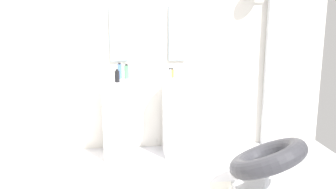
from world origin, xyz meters
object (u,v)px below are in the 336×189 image
at_px(pedestal_sink_right, 179,116).
at_px(shower_column, 269,67).
at_px(towel_rack, 15,138).
at_px(soap_bottle_green, 127,72).
at_px(pedestal_sink_left, 120,117).
at_px(soap_bottle_black, 117,76).
at_px(soap_bottle_amber, 172,73).
at_px(soap_bottle_grey, 170,74).
at_px(lounge_chair, 267,163).
at_px(soap_bottle_blue, 120,71).

bearing_deg(pedestal_sink_right, shower_column, 10.53).
bearing_deg(towel_rack, shower_column, 23.21).
bearing_deg(soap_bottle_green, pedestal_sink_left, -131.33).
relative_size(pedestal_sink_right, soap_bottle_black, 6.98).
bearing_deg(soap_bottle_amber, soap_bottle_grey, -104.71).
relative_size(lounge_chair, soap_bottle_black, 7.06).
bearing_deg(soap_bottle_green, soap_bottle_blue, 173.46).
distance_m(lounge_chair, soap_bottle_grey, 1.60).
bearing_deg(pedestal_sink_right, soap_bottle_grey, -155.90).
distance_m(lounge_chair, soap_bottle_blue, 2.10).
height_order(pedestal_sink_left, pedestal_sink_right, same).
height_order(soap_bottle_black, soap_bottle_amber, soap_bottle_black).
bearing_deg(soap_bottle_grey, soap_bottle_blue, 163.92).
distance_m(soap_bottle_grey, soap_bottle_amber, 0.20).
relative_size(towel_rack, soap_bottle_amber, 7.72).
xyz_separation_m(lounge_chair, soap_bottle_grey, (-0.82, 1.17, 0.70)).
xyz_separation_m(pedestal_sink_left, pedestal_sink_right, (0.75, 0.00, 0.00)).
bearing_deg(pedestal_sink_left, lounge_chair, -40.33).
bearing_deg(pedestal_sink_left, soap_bottle_amber, 11.11).
height_order(soap_bottle_blue, soap_bottle_green, soap_bottle_blue).
bearing_deg(towel_rack, soap_bottle_amber, 35.66).
relative_size(pedestal_sink_right, soap_bottle_amber, 8.80).
xyz_separation_m(shower_column, soap_bottle_grey, (-1.38, -0.29, -0.03)).
distance_m(pedestal_sink_left, pedestal_sink_right, 0.75).
height_order(shower_column, soap_bottle_green, shower_column).
distance_m(pedestal_sink_right, lounge_chair, 1.42).
height_order(pedestal_sink_left, soap_bottle_green, soap_bottle_green).
height_order(lounge_chair, soap_bottle_amber, soap_bottle_amber).
height_order(lounge_chair, soap_bottle_black, soap_bottle_black).
relative_size(pedestal_sink_right, soap_bottle_blue, 5.42).
height_order(pedestal_sink_left, soap_bottle_blue, soap_bottle_blue).
height_order(shower_column, soap_bottle_blue, shower_column).
height_order(pedestal_sink_left, soap_bottle_black, soap_bottle_black).
height_order(shower_column, soap_bottle_black, shower_column).
xyz_separation_m(soap_bottle_black, soap_bottle_amber, (0.69, 0.27, -0.02)).
distance_m(lounge_chair, soap_bottle_black, 1.96).
distance_m(towel_rack, soap_bottle_black, 1.36).
bearing_deg(soap_bottle_grey, soap_bottle_amber, 75.29).
bearing_deg(soap_bottle_green, shower_column, 3.69).
height_order(pedestal_sink_left, towel_rack, pedestal_sink_left).
xyz_separation_m(shower_column, towel_rack, (-2.95, -1.26, -0.45)).
xyz_separation_m(pedestal_sink_right, towel_rack, (-1.70, -1.03, 0.12)).
bearing_deg(soap_bottle_black, pedestal_sink_right, 10.07).
height_order(shower_column, soap_bottle_grey, shower_column).
xyz_separation_m(shower_column, soap_bottle_amber, (-1.33, -0.10, -0.04)).
distance_m(towel_rack, soap_bottle_green, 1.61).
bearing_deg(soap_bottle_amber, soap_bottle_black, -158.68).
xyz_separation_m(shower_column, soap_bottle_black, (-2.01, -0.37, -0.03)).
bearing_deg(soap_bottle_black, soap_bottle_grey, 6.99).
relative_size(pedestal_sink_left, soap_bottle_blue, 5.42).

